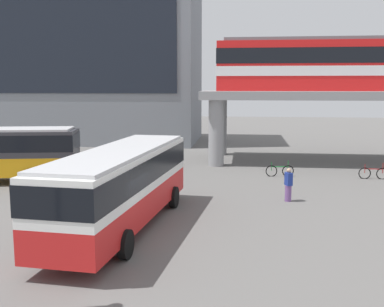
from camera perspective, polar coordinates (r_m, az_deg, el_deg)
ground_plane at (r=26.58m, az=-3.48°, el=-3.93°), size 120.00×120.00×0.00m
station_building at (r=49.61m, az=-14.22°, el=12.31°), size 24.93×10.69×18.52m
bus_main at (r=18.36m, az=-8.75°, el=-3.27°), size 3.56×11.23×3.22m
bicycle_green at (r=29.49m, az=10.86°, el=-2.12°), size 1.78×0.29×1.04m
bicycle_red at (r=30.28m, az=21.65°, el=-2.29°), size 1.79×0.09×1.04m
pedestrian_walking_across at (r=23.19m, az=11.90°, el=-3.95°), size 0.39×0.47×1.67m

